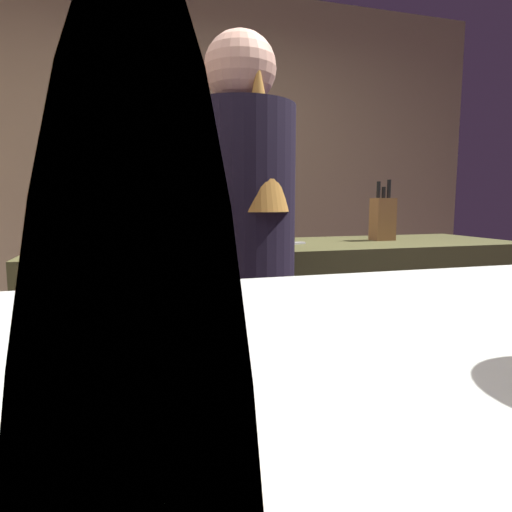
# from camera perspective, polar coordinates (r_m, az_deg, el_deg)

# --- Properties ---
(wall_back) EXTENTS (5.20, 0.10, 2.70)m
(wall_back) POSITION_cam_1_polar(r_m,az_deg,el_deg) (3.44, -11.04, 11.00)
(wall_back) COLOR #977C5A
(wall_back) RESTS_ON ground
(prep_counter) EXTENTS (2.10, 0.60, 0.93)m
(prep_counter) POSITION_cam_1_polar(r_m,az_deg,el_deg) (2.01, 4.49, -11.67)
(prep_counter) COLOR #484725
(prep_counter) RESTS_ON ground
(back_shelf) EXTENTS (0.78, 0.36, 1.12)m
(back_shelf) POSITION_cam_1_polar(r_m,az_deg,el_deg) (3.20, -10.78, -2.86)
(back_shelf) COLOR #3E3438
(back_shelf) RESTS_ON ground
(bartender) EXTENTS (0.50, 0.55, 1.62)m
(bartender) POSITION_cam_1_polar(r_m,az_deg,el_deg) (1.37, -1.87, -0.21)
(bartender) COLOR #2D2C2E
(bartender) RESTS_ON ground
(knife_block) EXTENTS (0.10, 0.08, 0.29)m
(knife_block) POSITION_cam_1_polar(r_m,az_deg,el_deg) (2.15, 16.37, 4.83)
(knife_block) COLOR #8D5D36
(knife_block) RESTS_ON prep_counter
(mixing_bowl) EXTENTS (0.22, 0.22, 0.06)m
(mixing_bowl) POSITION_cam_1_polar(r_m,az_deg,el_deg) (1.72, -14.34, 1.82)
(mixing_bowl) COLOR silver
(mixing_bowl) RESTS_ON prep_counter
(chefs_knife) EXTENTS (0.24, 0.10, 0.01)m
(chefs_knife) POSITION_cam_1_polar(r_m,az_deg,el_deg) (1.84, 3.35, 1.57)
(chefs_knife) COLOR silver
(chefs_knife) RESTS_ON prep_counter
(pint_glass_far) EXTENTS (0.08, 0.08, 0.15)m
(pint_glass_far) POSITION_cam_1_polar(r_m,az_deg,el_deg) (0.08, -22.32, 3.38)
(pint_glass_far) COLOR gold
(pint_glass_far) RESTS_ON bar_counter
(bottle_hot_sauce) EXTENTS (0.06, 0.06, 0.21)m
(bottle_hot_sauce) POSITION_cam_1_polar(r_m,az_deg,el_deg) (3.08, -15.02, 8.65)
(bottle_hot_sauce) COLOR black
(bottle_hot_sauce) RESTS_ON back_shelf
(bottle_soy) EXTENTS (0.06, 0.06, 0.21)m
(bottle_soy) POSITION_cam_1_polar(r_m,az_deg,el_deg) (3.10, -12.60, 8.72)
(bottle_soy) COLOR #4D8A2D
(bottle_soy) RESTS_ON back_shelf
(bottle_vinegar) EXTENTS (0.07, 0.07, 0.18)m
(bottle_vinegar) POSITION_cam_1_polar(r_m,az_deg,el_deg) (3.16, -16.51, 8.33)
(bottle_vinegar) COLOR red
(bottle_vinegar) RESTS_ON back_shelf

